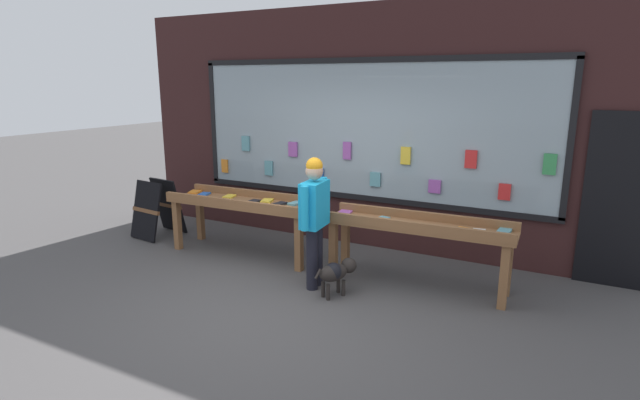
{
  "coord_description": "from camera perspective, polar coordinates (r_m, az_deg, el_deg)",
  "views": [
    {
      "loc": [
        2.87,
        -4.39,
        2.43
      ],
      "look_at": [
        0.05,
        0.95,
        0.98
      ],
      "focal_mm": 28.0,
      "sensor_mm": 36.0,
      "label": 1
    }
  ],
  "objects": [
    {
      "name": "ground_plane",
      "position": [
        5.78,
        -4.96,
        -11.43
      ],
      "size": [
        40.0,
        40.0,
        0.0
      ],
      "primitive_type": "plane",
      "color": "#474444"
    },
    {
      "name": "shopfront_facade",
      "position": [
        7.38,
        5.23,
        7.99
      ],
      "size": [
        7.77,
        0.29,
        3.48
      ],
      "color": "#331919",
      "rests_on": "ground_plane"
    },
    {
      "name": "display_table_left",
      "position": [
        7.13,
        -8.63,
        -0.77
      ],
      "size": [
        2.25,
        0.77,
        0.87
      ],
      "color": "brown",
      "rests_on": "ground_plane"
    },
    {
      "name": "display_table_right",
      "position": [
        6.02,
        11.15,
        -3.58
      ],
      "size": [
        2.24,
        0.64,
        0.87
      ],
      "color": "brown",
      "rests_on": "ground_plane"
    },
    {
      "name": "person_browsing",
      "position": [
        5.84,
        -0.64,
        -1.61
      ],
      "size": [
        0.26,
        0.63,
        1.58
      ],
      "rotation": [
        0.0,
        0.0,
        1.66
      ],
      "color": "black",
      "rests_on": "ground_plane"
    },
    {
      "name": "small_dog",
      "position": [
        5.79,
        1.87,
        -8.19
      ],
      "size": [
        0.37,
        0.52,
        0.42
      ],
      "rotation": [
        0.0,
        0.0,
        1.07
      ],
      "color": "black",
      "rests_on": "ground_plane"
    },
    {
      "name": "sandwich_board_sign",
      "position": [
        8.35,
        -18.09,
        -0.87
      ],
      "size": [
        0.67,
        0.73,
        0.89
      ],
      "rotation": [
        0.0,
        0.0,
        -0.12
      ],
      "color": "black",
      "rests_on": "ground_plane"
    }
  ]
}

